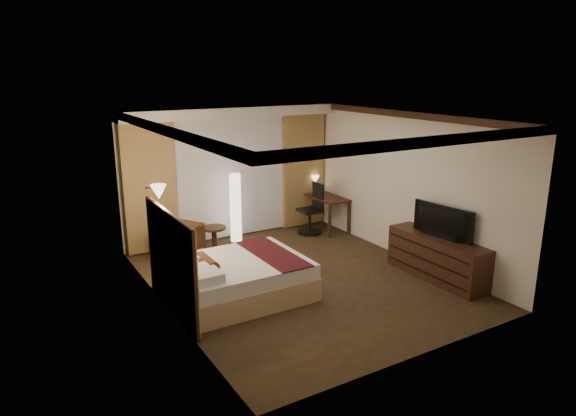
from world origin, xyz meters
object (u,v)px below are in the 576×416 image
side_table (214,240)px  desk (325,213)px  office_chair (310,209)px  television (439,219)px  floor_lamp (236,209)px  armchair (178,240)px  bed (238,279)px  dresser (437,258)px

side_table → desk: (2.67, 0.13, 0.12)m
side_table → desk: 2.67m
office_chair → television: 3.22m
side_table → television: bearing=-48.8°
desk → television: size_ratio=0.99×
office_chair → side_table: bearing=-175.5°
television → side_table: bearing=34.4°
floor_lamp → desk: floor_lamp is taller
side_table → floor_lamp: 0.82m
armchair → desk: (3.37, 0.09, 0.01)m
bed → office_chair: (2.68, 2.10, 0.25)m
floor_lamp → office_chair: size_ratio=1.32×
desk → dresser: (0.05, -3.20, -0.01)m
side_table → floor_lamp: floor_lamp is taller
armchair → television: size_ratio=0.65×
desk → office_chair: size_ratio=1.04×
floor_lamp → dresser: (2.11, -3.38, -0.36)m
side_table → desk: size_ratio=0.45×
office_chair → dresser: (0.49, -3.15, -0.18)m
armchair → desk: 3.37m
office_chair → desk: bearing=9.0°
side_table → desk: bearing=2.7°
bed → floor_lamp: 2.59m
dresser → floor_lamp: bearing=122.1°
television → floor_lamp: bearing=24.9°
floor_lamp → office_chair: bearing=-8.0°
bed → armchair: 2.08m
armchair → floor_lamp: size_ratio=0.51×
bed → television: 3.40m
armchair → office_chair: office_chair is taller
bed → desk: (3.12, 2.15, 0.08)m
dresser → television: size_ratio=1.63×
desk → office_chair: 0.47m
armchair → television: (3.39, -3.11, 0.68)m
dresser → television: 0.69m
bed → floor_lamp: bearing=65.5°
desk → dresser: bearing=-89.1°
armchair → office_chair: 2.93m
floor_lamp → office_chair: (1.62, -0.23, -0.17)m
floor_lamp → television: 3.98m
dresser → television: bearing=180.0°
armchair → dresser: bearing=15.6°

